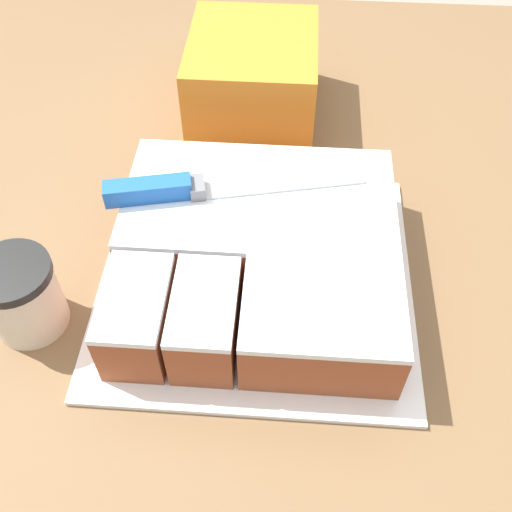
% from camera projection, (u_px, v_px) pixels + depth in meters
% --- Properties ---
extents(ground_plane, '(8.00, 8.00, 0.00)m').
position_uv_depth(ground_plane, '(248.00, 475.00, 1.41)').
color(ground_plane, '#9E9384').
extents(countertop, '(1.40, 1.10, 0.89)m').
position_uv_depth(countertop, '(245.00, 387.00, 1.07)').
color(countertop, brown).
rests_on(countertop, ground_plane).
extents(cake_board, '(0.34, 0.33, 0.01)m').
position_uv_depth(cake_board, '(256.00, 279.00, 0.67)').
color(cake_board, white).
rests_on(cake_board, countertop).
extents(cake, '(0.29, 0.28, 0.07)m').
position_uv_depth(cake, '(258.00, 255.00, 0.64)').
color(cake, '#994C2D').
rests_on(cake, cake_board).
extents(knife, '(0.28, 0.08, 0.02)m').
position_uv_depth(knife, '(183.00, 188.00, 0.64)').
color(knife, silver).
rests_on(knife, cake).
extents(coffee_cup, '(0.08, 0.08, 0.09)m').
position_uv_depth(coffee_cup, '(22.00, 296.00, 0.60)').
color(coffee_cup, beige).
rests_on(coffee_cup, countertop).
extents(storage_box, '(0.17, 0.19, 0.11)m').
position_uv_depth(storage_box, '(254.00, 76.00, 0.83)').
color(storage_box, orange).
rests_on(storage_box, countertop).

